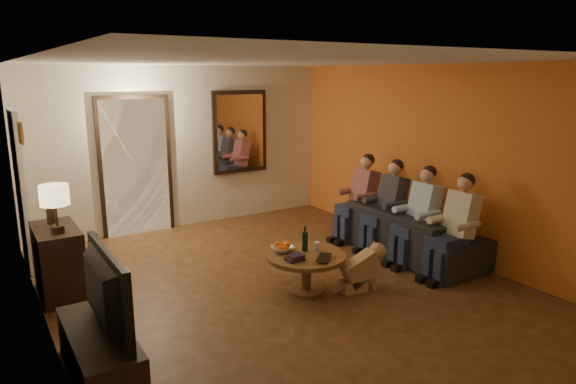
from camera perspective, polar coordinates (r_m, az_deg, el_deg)
floor at (r=6.23m, az=-0.88°, el=-10.32°), size 5.00×6.00×0.01m
ceiling at (r=5.72m, az=-0.97°, el=14.35°), size 5.00×6.00×0.01m
back_wall at (r=8.51m, az=-11.51°, el=4.85°), size 5.00×0.02×2.60m
front_wall at (r=3.70m, az=24.11°, el=-6.49°), size 5.00×0.02×2.60m
left_wall at (r=5.05m, az=-25.98°, el=-1.67°), size 0.02×6.00×2.60m
right_wall at (r=7.43m, az=15.83°, el=3.47°), size 0.02×6.00×2.60m
orange_accent at (r=7.42m, az=15.78°, el=3.46°), size 0.01×6.00×2.60m
kitchen_doorway at (r=8.28m, az=-16.55°, el=2.61°), size 1.00×0.06×2.10m
door_trim at (r=8.28m, az=-16.53°, el=2.60°), size 1.12×0.04×2.22m
fridge_glimpse at (r=8.39m, az=-14.86°, el=1.79°), size 0.45×0.03×1.70m
mirror_frame at (r=8.85m, az=-5.38°, el=6.66°), size 1.00×0.05×1.40m
mirror_glass at (r=8.82m, az=-5.29°, el=6.65°), size 0.86×0.02×1.26m
white_door at (r=7.35m, az=-27.56°, el=0.16°), size 0.06×0.85×2.04m
framed_art at (r=6.24m, az=-27.61°, el=5.87°), size 0.03×0.28×0.24m
art_canvas at (r=6.24m, az=-27.47°, el=5.89°), size 0.01×0.22×0.18m
dresser at (r=6.40m, az=-24.14°, el=-7.04°), size 0.45×0.89×0.79m
table_lamp at (r=6.01m, az=-24.41°, el=-1.70°), size 0.30×0.30×0.54m
flower_vase at (r=6.44m, az=-24.93°, el=-1.27°), size 0.14×0.14×0.44m
tv_stand at (r=4.68m, az=-20.18°, el=-16.60°), size 0.45×1.28×0.43m
tv at (r=4.44m, az=-20.74°, el=-10.38°), size 1.17×0.15×0.67m
sofa at (r=7.32m, az=13.18°, el=-4.34°), size 2.26×0.94×0.65m
person_a at (r=6.60m, az=18.23°, el=-4.09°), size 0.60×0.40×1.20m
person_b at (r=6.98m, az=14.46°, el=-2.93°), size 0.60×0.40×1.20m
person_c at (r=7.39m, az=11.10°, el=-1.88°), size 0.60×0.40×1.20m
person_d at (r=7.82m, az=8.10°, el=-0.95°), size 0.60×0.40×1.20m
dog at (r=6.06m, az=8.12°, el=-8.26°), size 0.59×0.31×0.56m
coffee_table at (r=6.00m, az=2.01°, el=-8.94°), size 1.16×1.16×0.45m
bowl at (r=5.99m, az=-0.59°, el=-6.34°), size 0.26×0.26×0.06m
oranges at (r=5.97m, az=-0.60°, el=-5.73°), size 0.20×0.20×0.08m
wine_bottle at (r=5.97m, az=1.90°, el=-5.16°), size 0.07×0.07×0.31m
wine_glass at (r=6.04m, az=3.18°, el=-6.02°), size 0.06×0.06×0.10m
book_stack at (r=5.71m, az=0.76°, el=-7.28°), size 0.20×0.15×0.07m
laptop at (r=5.75m, az=4.44°, el=-7.40°), size 0.38×0.38×0.03m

